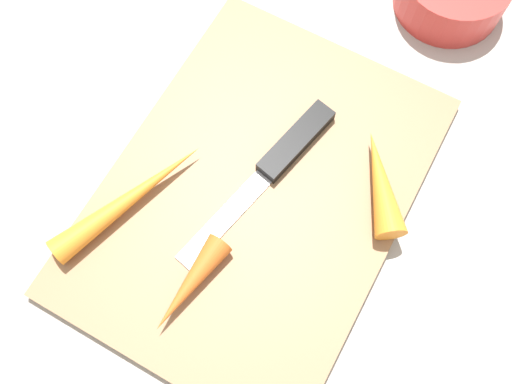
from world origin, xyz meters
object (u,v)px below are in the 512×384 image
carrot_longest (129,199)px  carrot_medium (381,182)px  knife (287,151)px  cutting_board (256,194)px  carrot_shortest (190,285)px

carrot_longest → carrot_medium: size_ratio=1.58×
carrot_longest → carrot_medium: (-0.12, 0.19, 0.00)m
knife → carrot_medium: carrot_medium is taller
cutting_board → carrot_medium: size_ratio=3.62×
cutting_board → carrot_longest: (0.06, -0.09, 0.02)m
cutting_board → carrot_longest: carrot_longest is taller
knife → cutting_board: bearing=4.7°
carrot_medium → carrot_shortest: carrot_medium is taller
cutting_board → carrot_longest: size_ratio=2.29×
carrot_shortest → carrot_longest: bearing=-108.9°
cutting_board → carrot_shortest: (0.10, -0.01, 0.02)m
cutting_board → carrot_longest: bearing=-55.4°
knife → carrot_shortest: 0.15m
carrot_longest → carrot_medium: carrot_medium is taller
carrot_medium → carrot_shortest: size_ratio=1.10×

